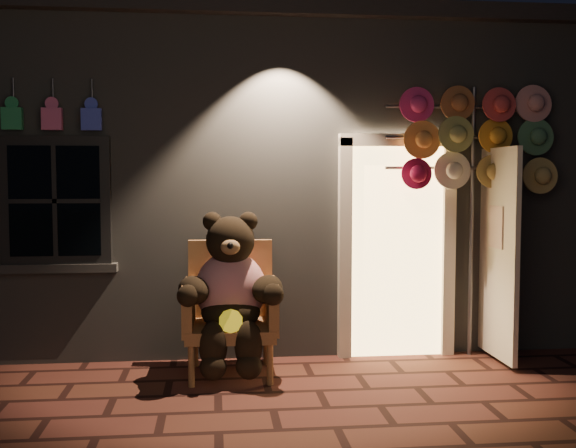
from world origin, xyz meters
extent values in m
plane|color=#51251F|center=(0.00, 0.00, 0.00)|extent=(60.00, 60.00, 0.00)
cube|color=slate|center=(0.00, 4.00, 1.65)|extent=(7.00, 5.00, 3.30)
cube|color=black|center=(0.00, 4.00, 3.38)|extent=(7.30, 5.30, 0.16)
cube|color=black|center=(-1.90, 1.46, 1.55)|extent=(1.00, 0.10, 1.20)
cube|color=black|center=(-1.90, 1.43, 1.55)|extent=(0.82, 0.06, 1.02)
cube|color=slate|center=(-1.90, 1.46, 0.92)|extent=(1.10, 0.14, 0.08)
cube|color=#F4C36D|center=(1.35, 1.48, 1.05)|extent=(0.92, 0.10, 2.10)
cube|color=beige|center=(0.83, 1.44, 1.05)|extent=(0.12, 0.12, 2.20)
cube|color=beige|center=(1.87, 1.44, 1.05)|extent=(0.12, 0.12, 2.20)
cube|color=beige|center=(1.35, 1.44, 2.13)|extent=(1.16, 0.12, 0.12)
cube|color=beige|center=(2.25, 1.10, 1.05)|extent=(0.05, 0.80, 2.00)
cube|color=#23824A|center=(-2.25, 1.38, 2.30)|extent=(0.18, 0.07, 0.20)
cylinder|color=#59595E|center=(-2.25, 1.44, 2.55)|extent=(0.02, 0.02, 0.25)
cube|color=#C85281|center=(-1.90, 1.38, 2.30)|extent=(0.18, 0.07, 0.20)
cylinder|color=#59595E|center=(-1.90, 1.44, 2.55)|extent=(0.02, 0.02, 0.25)
cube|color=#3644BD|center=(-1.55, 1.38, 2.30)|extent=(0.18, 0.07, 0.20)
cylinder|color=#59595E|center=(-1.55, 1.44, 2.55)|extent=(0.02, 0.02, 0.25)
cube|color=#A66E40|center=(-0.30, 0.94, 0.41)|extent=(0.79, 0.74, 0.11)
cube|color=#A66E40|center=(-0.29, 1.27, 0.80)|extent=(0.78, 0.11, 0.78)
cube|color=#A66E40|center=(-0.66, 0.92, 0.63)|extent=(0.10, 0.67, 0.44)
cube|color=#A66E40|center=(0.07, 0.91, 0.63)|extent=(0.10, 0.67, 0.44)
cylinder|color=#A66E40|center=(-0.64, 0.63, 0.18)|extent=(0.06, 0.06, 0.35)
cylinder|color=#A66E40|center=(0.03, 0.62, 0.18)|extent=(0.06, 0.06, 0.35)
cylinder|color=#A66E40|center=(-0.62, 1.25, 0.18)|extent=(0.06, 0.06, 0.35)
cylinder|color=#A66E40|center=(0.04, 1.24, 0.18)|extent=(0.06, 0.06, 0.35)
ellipsoid|color=#B61322|center=(-0.30, 0.97, 0.77)|extent=(0.65, 0.52, 0.67)
ellipsoid|color=black|center=(-0.30, 0.90, 0.58)|extent=(0.53, 0.46, 0.31)
sphere|color=black|center=(-0.30, 0.93, 1.21)|extent=(0.44, 0.44, 0.43)
sphere|color=black|center=(-0.46, 0.96, 1.38)|extent=(0.17, 0.17, 0.17)
sphere|color=black|center=(-0.14, 0.95, 1.38)|extent=(0.17, 0.17, 0.17)
ellipsoid|color=olive|center=(-0.30, 0.73, 1.18)|extent=(0.17, 0.12, 0.13)
ellipsoid|color=black|center=(-0.62, 0.78, 0.80)|extent=(0.37, 0.49, 0.24)
ellipsoid|color=black|center=(0.02, 0.76, 0.80)|extent=(0.39, 0.50, 0.24)
ellipsoid|color=black|center=(-0.45, 0.62, 0.35)|extent=(0.24, 0.24, 0.41)
ellipsoid|color=black|center=(-0.15, 0.62, 0.35)|extent=(0.24, 0.24, 0.41)
sphere|color=black|center=(-0.46, 0.57, 0.19)|extent=(0.22, 0.22, 0.22)
sphere|color=black|center=(-0.16, 0.56, 0.19)|extent=(0.22, 0.22, 0.22)
cylinder|color=yellow|center=(-0.30, 0.62, 0.56)|extent=(0.21, 0.09, 0.20)
cylinder|color=#59595E|center=(2.09, 1.38, 1.32)|extent=(0.04, 0.04, 2.64)
cylinder|color=#59595E|center=(1.79, 1.36, 2.45)|extent=(1.18, 0.03, 0.03)
cylinder|color=#59595E|center=(1.79, 1.36, 2.15)|extent=(1.18, 0.03, 0.03)
cylinder|color=#59595E|center=(1.79, 1.36, 1.86)|extent=(1.18, 0.03, 0.03)
cylinder|color=#D82D74|center=(1.50, 1.30, 2.50)|extent=(0.33, 0.11, 0.34)
cylinder|color=brown|center=(1.89, 1.27, 2.50)|extent=(0.33, 0.11, 0.34)
cylinder|color=#CE3F41|center=(2.28, 1.24, 2.50)|extent=(0.33, 0.11, 0.34)
cylinder|color=pink|center=(2.68, 1.30, 2.50)|extent=(0.33, 0.11, 0.34)
cylinder|color=#F79442|center=(1.50, 1.27, 2.15)|extent=(0.33, 0.11, 0.34)
cylinder|color=#939A53|center=(1.89, 1.24, 2.15)|extent=(0.33, 0.11, 0.34)
cylinder|color=gold|center=(2.28, 1.30, 2.15)|extent=(0.33, 0.11, 0.34)
cylinder|color=#4B8258|center=(2.68, 1.27, 2.15)|extent=(0.33, 0.11, 0.34)
cylinder|color=#AD1240|center=(1.50, 1.24, 1.81)|extent=(0.33, 0.11, 0.34)
cylinder|color=beige|center=(1.89, 1.30, 1.81)|extent=(0.33, 0.11, 0.34)
cylinder|color=#AE8F45|center=(2.28, 1.27, 1.81)|extent=(0.33, 0.11, 0.34)
cylinder|color=tan|center=(2.68, 1.24, 1.81)|extent=(0.33, 0.11, 0.34)
camera|label=1|loc=(-0.44, -5.00, 1.77)|focal=42.00mm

